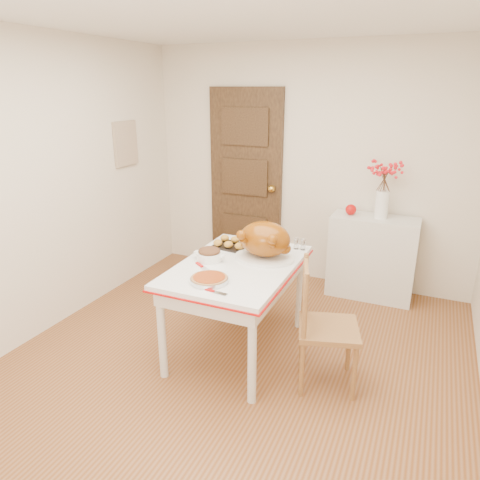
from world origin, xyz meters
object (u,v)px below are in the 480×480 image
at_px(pumpkin_pie, 209,279).
at_px(turkey_platter, 265,241).
at_px(sideboard, 372,257).
at_px(chair_oak, 329,326).
at_px(kitchen_table, 237,308).

bearing_deg(pumpkin_pie, turkey_platter, 71.12).
distance_m(sideboard, chair_oak, 1.61).
relative_size(chair_oak, pumpkin_pie, 3.47).
bearing_deg(turkey_platter, pumpkin_pie, -121.23).
xyz_separation_m(kitchen_table, turkey_platter, (0.15, 0.18, 0.53)).
xyz_separation_m(sideboard, chair_oak, (-0.07, -1.60, 0.05)).
xyz_separation_m(sideboard, pumpkin_pie, (-0.88, -1.86, 0.37)).
bearing_deg(kitchen_table, chair_oak, -10.12).
height_order(kitchen_table, chair_oak, chair_oak).
distance_m(turkey_platter, pumpkin_pie, 0.62).
height_order(kitchen_table, pumpkin_pie, pumpkin_pie).
xyz_separation_m(chair_oak, pumpkin_pie, (-0.81, -0.25, 0.32)).
relative_size(kitchen_table, chair_oak, 1.36).
bearing_deg(kitchen_table, sideboard, 60.37).
relative_size(chair_oak, turkey_platter, 1.95).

